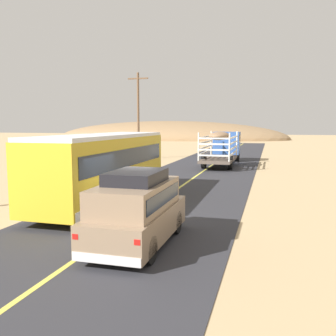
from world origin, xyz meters
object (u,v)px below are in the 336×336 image
suv_near (137,209)px  power_pole_mid (138,114)px  livestock_truck (224,144)px  bus (104,166)px

suv_near → power_pole_mid: power_pole_mid is taller
livestock_truck → power_pole_mid: power_pole_mid is taller
bus → suv_near: bearing=-55.9°
power_pole_mid → suv_near: bearing=-69.9°
suv_near → bus: size_ratio=0.46×
power_pole_mid → bus: bearing=-73.9°
livestock_truck → power_pole_mid: size_ratio=1.08×
suv_near → power_pole_mid: 28.15m
suv_near → livestock_truck: (-0.36, 24.17, 0.64)m
suv_near → bus: bearing=124.1°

